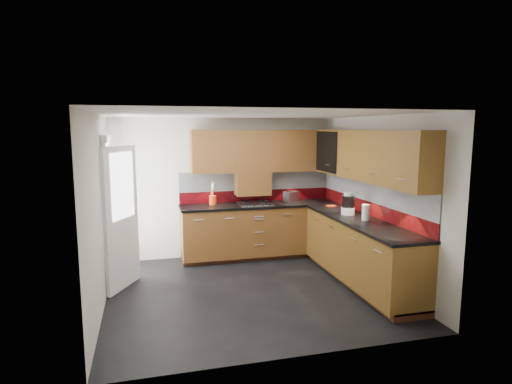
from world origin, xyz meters
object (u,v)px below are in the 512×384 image
object	(u,v)px
gas_hob	(255,203)
toaster	(291,196)
utensil_pot	(213,199)
food_processor	(348,205)

from	to	relation	value
gas_hob	toaster	bearing A→B (deg)	11.01
utensil_pot	toaster	world-z (taller)	utensil_pot
food_processor	utensil_pot	bearing A→B (deg)	143.47
gas_hob	toaster	distance (m)	0.71
utensil_pot	toaster	xyz separation A→B (m)	(1.40, -0.02, -0.01)
utensil_pot	food_processor	world-z (taller)	utensil_pot
toaster	food_processor	distance (m)	1.41
utensil_pot	food_processor	bearing A→B (deg)	-36.53
gas_hob	food_processor	world-z (taller)	food_processor
gas_hob	toaster	world-z (taller)	toaster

